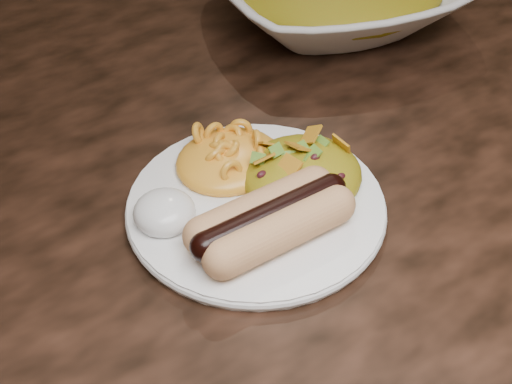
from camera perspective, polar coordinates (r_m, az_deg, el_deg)
table at (r=0.64m, az=-8.10°, el=-8.98°), size 1.60×0.90×0.75m
plate at (r=0.57m, az=0.00°, el=-1.14°), size 0.27×0.27×0.01m
hotdog at (r=0.53m, az=1.20°, el=-2.17°), size 0.11×0.07×0.03m
mac_and_cheese at (r=0.59m, az=-2.19°, el=3.55°), size 0.11×0.10×0.04m
sour_cream at (r=0.55m, az=-7.40°, el=-1.11°), size 0.06×0.06×0.03m
taco_salad at (r=0.58m, az=3.74°, el=2.19°), size 0.10×0.10×0.04m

